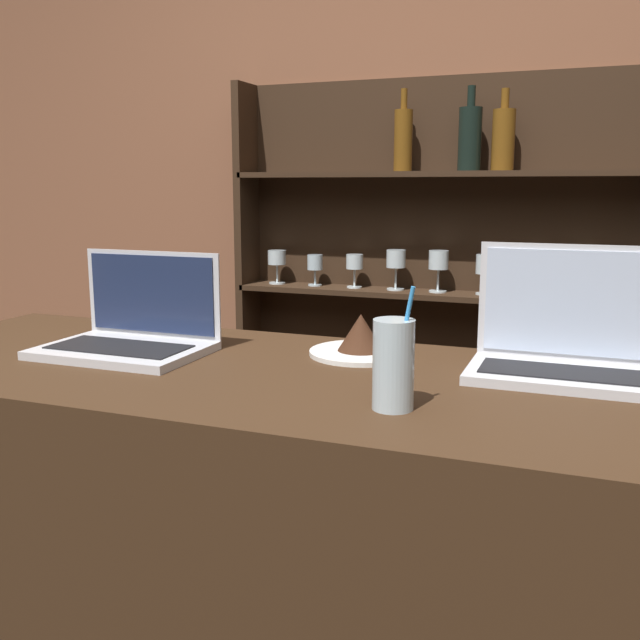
# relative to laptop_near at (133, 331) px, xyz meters

# --- Properties ---
(bar_counter) EXTENTS (1.91, 0.67, 0.98)m
(bar_counter) POSITION_rel_laptop_near_xyz_m (0.41, -0.04, -0.54)
(bar_counter) COLOR #382314
(bar_counter) RESTS_ON ground_plane
(back_wall) EXTENTS (7.00, 0.06, 2.70)m
(back_wall) POSITION_rel_laptop_near_xyz_m (0.41, 1.40, 0.32)
(back_wall) COLOR brown
(back_wall) RESTS_ON ground_plane
(back_shelf) EXTENTS (1.57, 0.18, 1.73)m
(back_shelf) POSITION_rel_laptop_near_xyz_m (0.41, 1.32, -0.11)
(back_shelf) COLOR #332114
(back_shelf) RESTS_ON ground_plane
(laptop_near) EXTENTS (0.34, 0.24, 0.21)m
(laptop_near) POSITION_rel_laptop_near_xyz_m (0.00, 0.00, 0.00)
(laptop_near) COLOR silver
(laptop_near) RESTS_ON bar_counter
(laptop_far) EXTENTS (0.33, 0.21, 0.25)m
(laptop_far) POSITION_rel_laptop_near_xyz_m (0.88, 0.12, 0.01)
(laptop_far) COLOR silver
(laptop_far) RESTS_ON bar_counter
(cake_plate) EXTENTS (0.22, 0.22, 0.09)m
(cake_plate) POSITION_rel_laptop_near_xyz_m (0.48, 0.14, -0.01)
(cake_plate) COLOR white
(cake_plate) RESTS_ON bar_counter
(water_glass) EXTENTS (0.07, 0.07, 0.20)m
(water_glass) POSITION_rel_laptop_near_xyz_m (0.64, -0.20, 0.03)
(water_glass) COLOR silver
(water_glass) RESTS_ON bar_counter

